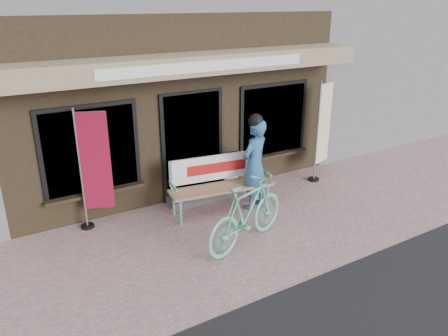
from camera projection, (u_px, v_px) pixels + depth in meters
ground at (247, 237)px, 7.52m from camera, size 70.00×70.00×0.00m
storefront at (133, 37)px, 10.42m from camera, size 7.00×6.77×6.00m
neighbor_right_near at (364, 32)px, 15.01m from camera, size 10.00×7.00×5.60m
bench at (219, 179)px, 8.30m from camera, size 2.03×0.79×1.07m
person at (255, 163)px, 8.30m from camera, size 0.76×0.63×1.88m
bicycle at (247, 214)px, 7.11m from camera, size 1.94×1.08×1.12m
nobori_red at (94, 168)px, 7.47m from camera, size 0.64×0.35×2.19m
nobori_cream at (323, 129)px, 9.64m from camera, size 0.66×0.33×2.24m
menu_stand at (230, 171)px, 9.26m from camera, size 0.42×0.12×0.83m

